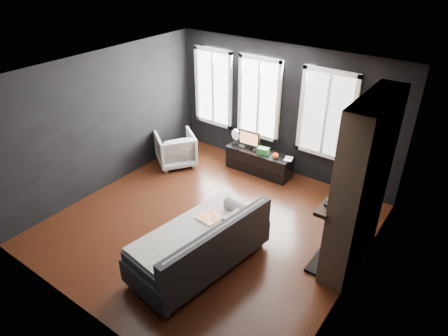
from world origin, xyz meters
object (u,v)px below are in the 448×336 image
Objects in this scene: sofa at (199,240)px; mug at (275,155)px; media_console at (259,161)px; monitor at (249,138)px; mantel_vase at (355,170)px; armchair at (176,148)px; book at (285,154)px.

sofa is 17.30× the size of mug.
monitor is (-0.27, 0.01, 0.47)m from media_console.
media_console is 2.90× the size of monitor.
sofa is at bearing -76.45° from media_console.
sofa is 4.40× the size of monitor.
media_console is at bearing 155.62° from mantel_vase.
media_console is 0.53m from mug.
book is at bearing 144.84° from armchair.
media_console is 8.15× the size of mantel_vase.
monitor is 3.93× the size of mug.
sofa is 3.08m from media_console.
media_console is (1.68, 0.79, -0.16)m from armchair.
armchair is (-2.44, 2.19, -0.06)m from sofa.
armchair reaches higher than media_console.
sofa is 1.52× the size of media_console.
sofa reaches higher than monitor.
mug reaches higher than media_console.
media_console is at bearing 150.39° from armchair.
sofa is at bearing -83.45° from mug.
book is (-0.17, 3.00, 0.14)m from sofa.
armchair reaches higher than mug.
book is at bearing -3.23° from monitor.
sofa is 2.92m from mug.
sofa is at bearing -74.60° from monitor.
monitor is at bearing 172.52° from mug.
mantel_vase is (2.59, -1.06, 0.60)m from monitor.
monitor is 0.87m from book.
media_console is 0.69m from book.
armchair is 6.44× the size of mug.
armchair is 1.65m from monitor.
armchair is 3.71× the size of book.
mantel_vase is (4.00, -0.26, 0.91)m from armchair.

